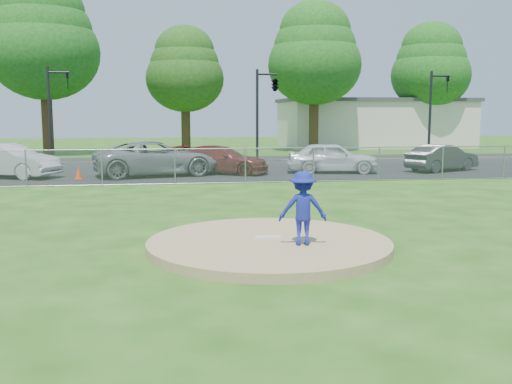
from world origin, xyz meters
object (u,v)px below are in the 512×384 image
Objects in this scene: traffic_signal_center at (273,86)px; parked_car_darkred at (221,160)px; traffic_signal_right at (434,107)px; commercial_building at (372,123)px; traffic_cone at (79,172)px; parked_car_white at (8,161)px; tree_center at (185,69)px; pitcher at (303,208)px; traffic_signal_left at (54,107)px; tree_left at (43,39)px; tree_far_right at (431,66)px; parked_car_gray at (157,158)px; tree_right at (315,53)px; parked_car_pearl at (332,157)px; parked_car_charcoal at (442,158)px.

parked_car_darkred is at bearing -121.50° from traffic_signal_center.
commercial_building is at bearing 83.71° from traffic_signal_right.
parked_car_white reaches higher than traffic_cone.
parked_car_white is at bearing -155.03° from traffic_signal_center.
tree_center is 13.12m from traffic_signal_center.
traffic_signal_left is at bearing -59.40° from pitcher.
tree_center is 1.76× the size of traffic_signal_right.
tree_left is at bearing 61.46° from parked_car_darkred.
traffic_signal_center is at bearing 35.89° from traffic_cone.
traffic_signal_right is at bearing -42.31° from parked_car_darkred.
traffic_signal_center is (-16.03, -13.00, -2.45)m from tree_far_right.
traffic_signal_center is 10.34m from traffic_signal_right.
parked_car_darkred is at bearing -96.01° from parked_car_gray.
tree_right is at bearing -4.11° from parked_car_darkred.
tree_far_right is at bearing -26.81° from parked_car_pearl.
tree_far_right reaches higher than traffic_signal_center.
commercial_building is 2.76× the size of parked_car_gray.
parked_car_charcoal is at bearing -111.14° from traffic_signal_right.
traffic_signal_left is at bearing -122.90° from tree_center.
tree_far_right is at bearing -36.87° from commercial_building.
tree_left is at bearing 57.02° from parked_car_pearl.
tree_center is 2.37× the size of parked_car_charcoal.
parked_car_gray is 14.64m from parked_car_charcoal.
parked_car_gray is at bearing -67.54° from parked_car_white.
traffic_signal_right is 1.17× the size of parked_car_white.
tree_left is 24.01m from parked_car_pearl.
pitcher is 17.04m from parked_car_pearl.
parked_car_charcoal is (5.90, 0.02, -0.09)m from parked_car_pearl.
tree_far_right is 21.94m from parked_car_charcoal.
tree_left is 2.63× the size of parked_car_darkred.
tree_right is 2.44× the size of parked_car_white.
pitcher is at bearing -104.42° from tree_right.
tree_right is 18.01m from parked_car_pearl.
tree_far_right reaches higher than traffic_signal_left.
tree_left is at bearing -172.65° from tree_far_right.
pitcher is 16.48m from parked_car_gray.
traffic_cone is 0.10× the size of parked_car_gray.
parked_car_pearl is (15.56, 0.00, -0.01)m from parked_car_white.
tree_left is at bearing 31.92° from parked_car_charcoal.
parked_car_pearl is at bearing 5.20° from traffic_cone.
traffic_signal_left is at bearing 180.00° from traffic_signal_center.
tree_left is 20.03m from tree_right.
tree_far_right reaches higher than pitcher.
tree_left is 27.23m from traffic_signal_right.
commercial_building is 3.44× the size of parked_car_darkred.
tree_center is 18.93m from parked_car_darkred.
traffic_signal_left is 3.55× the size of pitcher.
pitcher is 0.38× the size of parked_car_charcoal.
traffic_signal_left is 12.79m from traffic_signal_center.
traffic_cone is (-20.58, -7.46, -3.04)m from traffic_signal_right.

